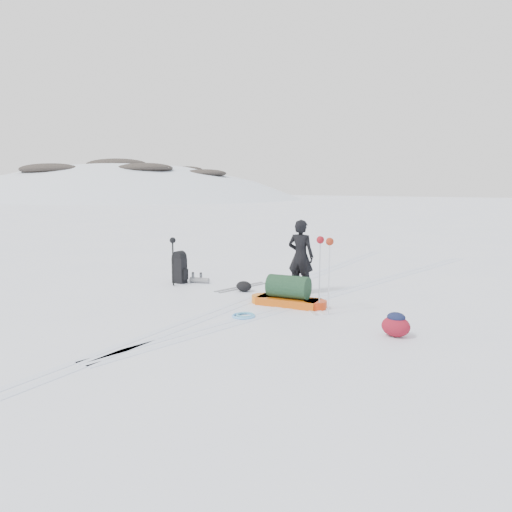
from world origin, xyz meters
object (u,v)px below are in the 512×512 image
object	(u,v)px
pulk_sled	(288,294)
expedition_rucksack	(182,268)
skier	(301,257)
ski_poles_black	(173,246)

from	to	relation	value
pulk_sled	expedition_rucksack	size ratio (longest dim) A/B	2.03
skier	pulk_sled	distance (m)	1.43
skier	expedition_rucksack	size ratio (longest dim) A/B	2.03
skier	pulk_sled	size ratio (longest dim) A/B	1.00
skier	ski_poles_black	size ratio (longest dim) A/B	1.40
skier	ski_poles_black	bearing A→B (deg)	14.12
expedition_rucksack	ski_poles_black	distance (m)	0.75
expedition_rucksack	ski_poles_black	xyz separation A→B (m)	(0.09, -0.41, 0.62)
skier	pulk_sled	bearing A→B (deg)	102.44
ski_poles_black	expedition_rucksack	bearing A→B (deg)	78.65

